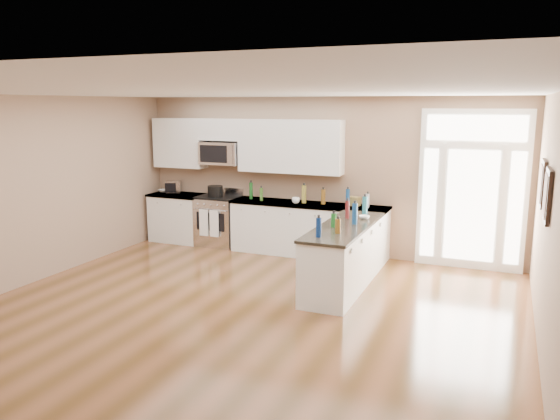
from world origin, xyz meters
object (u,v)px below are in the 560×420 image
at_px(kitchen_range, 219,221).
at_px(toaster_oven, 174,187).
at_px(peninsula_cabinet, 344,258).
at_px(stockpot, 215,191).

distance_m(kitchen_range, toaster_oven, 1.21).
relative_size(peninsula_cabinet, toaster_oven, 8.37).
bearing_deg(kitchen_range, peninsula_cabinet, -26.52).
bearing_deg(kitchen_range, stockpot, -117.00).
relative_size(peninsula_cabinet, kitchen_range, 2.15).
distance_m(peninsula_cabinet, toaster_oven, 4.30).
height_order(peninsula_cabinet, stockpot, stockpot).
bearing_deg(peninsula_cabinet, kitchen_range, 153.48).
height_order(kitchen_range, toaster_oven, toaster_oven).
xyz_separation_m(kitchen_range, stockpot, (-0.03, -0.05, 0.58)).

